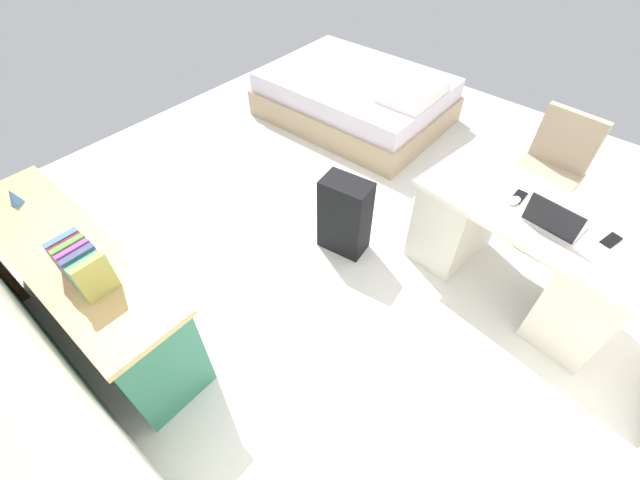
% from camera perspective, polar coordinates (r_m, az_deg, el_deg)
% --- Properties ---
extents(ground_plane, '(5.63, 5.63, 0.00)m').
position_cam_1_polar(ground_plane, '(3.57, 5.44, 2.51)').
color(ground_plane, silver).
extents(desk, '(1.51, 0.82, 0.73)m').
position_cam_1_polar(desk, '(3.12, 25.54, -1.25)').
color(desk, silver).
rests_on(desk, ground_plane).
extents(office_chair, '(0.52, 0.52, 0.94)m').
position_cam_1_polar(office_chair, '(3.75, 28.27, 7.34)').
color(office_chair, black).
rests_on(office_chair, ground_plane).
extents(credenza, '(1.80, 0.48, 0.74)m').
position_cam_1_polar(credenza, '(3.00, -29.08, -5.75)').
color(credenza, '#2D7056').
rests_on(credenza, ground_plane).
extents(bed, '(1.94, 1.45, 0.58)m').
position_cam_1_polar(bed, '(4.81, 4.98, 18.87)').
color(bed, tan).
rests_on(bed, ground_plane).
extents(suitcase_black, '(0.39, 0.27, 0.64)m').
position_cam_1_polar(suitcase_black, '(3.14, 3.41, 3.28)').
color(suitcase_black, black).
rests_on(suitcase_black, ground_plane).
extents(laptop, '(0.33, 0.26, 0.21)m').
position_cam_1_polar(laptop, '(2.79, 29.33, 2.29)').
color(laptop, '#B7B7BC').
rests_on(laptop, desk).
extents(computer_mouse, '(0.07, 0.11, 0.03)m').
position_cam_1_polar(computer_mouse, '(2.89, 25.11, 4.92)').
color(computer_mouse, white).
rests_on(computer_mouse, desk).
extents(cell_phone_near_laptop, '(0.10, 0.15, 0.01)m').
position_cam_1_polar(cell_phone_near_laptop, '(2.92, 35.02, -0.03)').
color(cell_phone_near_laptop, black).
rests_on(cell_phone_near_laptop, desk).
extents(cell_phone_by_mouse, '(0.07, 0.14, 0.01)m').
position_cam_1_polar(cell_phone_by_mouse, '(2.95, 25.57, 5.38)').
color(cell_phone_by_mouse, black).
rests_on(cell_phone_by_mouse, desk).
extents(book_row, '(0.32, 0.17, 0.24)m').
position_cam_1_polar(book_row, '(2.43, -29.73, -3.02)').
color(book_row, '#A3A14C').
rests_on(book_row, credenza).
extents(figurine_small, '(0.08, 0.08, 0.11)m').
position_cam_1_polar(figurine_small, '(3.19, -36.43, 4.77)').
color(figurine_small, '#4C7FBF').
rests_on(figurine_small, credenza).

